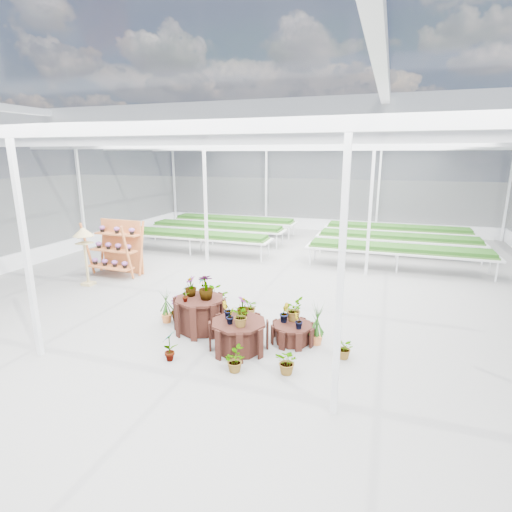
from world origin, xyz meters
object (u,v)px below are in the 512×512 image
(plinth_low, at_px, (293,333))
(bird_table, at_px, (86,256))
(shelf_rack, at_px, (115,249))
(plinth_tall, at_px, (200,314))
(plinth_mid, at_px, (239,335))

(plinth_low, height_order, bird_table, bird_table)
(shelf_rack, bearing_deg, plinth_tall, -30.38)
(plinth_tall, bearing_deg, plinth_mid, -26.57)
(plinth_low, height_order, shelf_rack, shelf_rack)
(plinth_low, bearing_deg, plinth_mid, -145.01)
(plinth_tall, height_order, plinth_mid, plinth_tall)
(shelf_rack, relative_size, bird_table, 1.00)
(plinth_tall, distance_m, shelf_rack, 5.68)
(plinth_mid, height_order, bird_table, bird_table)
(plinth_tall, height_order, bird_table, bird_table)
(plinth_low, bearing_deg, plinth_tall, -177.40)
(plinth_tall, xyz_separation_m, bird_table, (-4.87, 1.92, 0.53))
(plinth_low, bearing_deg, shelf_rack, 156.42)
(plinth_mid, bearing_deg, bird_table, 157.42)
(plinth_mid, distance_m, shelf_rack, 7.01)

